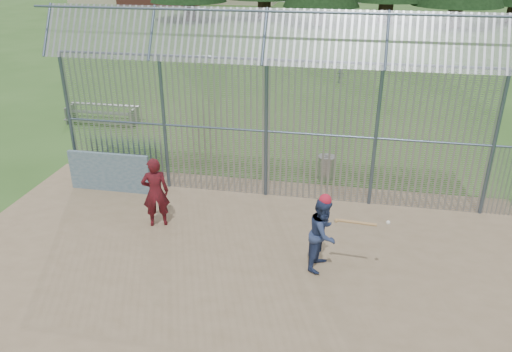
% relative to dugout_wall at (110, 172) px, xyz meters
% --- Properties ---
extents(ground, '(120.00, 120.00, 0.00)m').
position_rel_dugout_wall_xyz_m(ground, '(4.60, -2.90, -0.62)').
color(ground, '#2D511E').
rests_on(ground, ground).
extents(dirt_infield, '(14.00, 10.00, 0.02)m').
position_rel_dugout_wall_xyz_m(dirt_infield, '(4.60, -3.40, -0.61)').
color(dirt_infield, '#756047').
rests_on(dirt_infield, ground).
extents(dugout_wall, '(2.50, 0.12, 1.20)m').
position_rel_dugout_wall_xyz_m(dugout_wall, '(0.00, 0.00, 0.00)').
color(dugout_wall, '#38566B').
rests_on(dugout_wall, dirt_infield).
extents(batter, '(0.85, 0.98, 1.73)m').
position_rel_dugout_wall_xyz_m(batter, '(6.48, -2.74, 0.26)').
color(batter, navy).
rests_on(batter, dirt_infield).
extents(onlooker, '(0.81, 0.67, 1.89)m').
position_rel_dugout_wall_xyz_m(onlooker, '(2.11, -1.65, 0.34)').
color(onlooker, maroon).
rests_on(onlooker, dirt_infield).
extents(bg_kid_seated, '(0.51, 0.51, 0.87)m').
position_rel_dugout_wall_xyz_m(bg_kid_seated, '(6.27, 14.41, -0.18)').
color(bg_kid_seated, slate).
rests_on(bg_kid_seated, ground).
extents(batting_gear, '(1.52, 0.45, 0.58)m').
position_rel_dugout_wall_xyz_m(batting_gear, '(6.62, -2.78, 1.03)').
color(batting_gear, '#B6182F').
rests_on(batting_gear, ground).
extents(trash_can, '(0.56, 0.56, 0.82)m').
position_rel_dugout_wall_xyz_m(trash_can, '(6.27, 2.15, -0.24)').
color(trash_can, '#999CA1').
rests_on(trash_can, ground).
extents(bleacher, '(3.00, 0.95, 0.72)m').
position_rel_dugout_wall_xyz_m(bleacher, '(-3.17, 5.83, -0.21)').
color(bleacher, gray).
rests_on(bleacher, ground).
extents(backstop_fence, '(20.09, 0.81, 5.30)m').
position_rel_dugout_wall_xyz_m(backstop_fence, '(6.41, 0.53, 1.74)').
color(backstop_fence, '#47566B').
rests_on(backstop_fence, ground).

